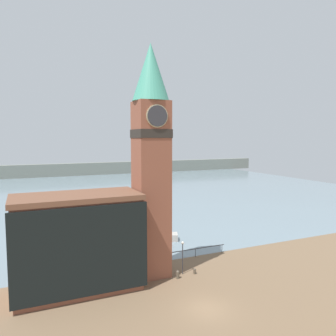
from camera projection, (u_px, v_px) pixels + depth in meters
ground_plane at (206, 309)px, 28.80m from camera, size 160.00×160.00×0.00m
water at (79, 191)px, 94.24m from camera, size 160.00×120.00×0.00m
far_shoreline at (63, 170)px, 130.42m from camera, size 180.00×3.00×5.00m
pier_railing at (195, 250)px, 41.45m from camera, size 8.57×0.08×1.09m
clock_tower at (151, 155)px, 35.04m from camera, size 3.93×3.93×24.94m
pier_building at (78, 242)px, 32.14m from camera, size 12.30×6.12×9.58m
boat_near at (158, 236)px, 48.25m from camera, size 5.83×3.83×1.63m
mooring_bollard_near at (178, 274)px, 35.11m from camera, size 0.37×0.37×0.88m
mooring_bollard_far at (195, 271)px, 36.31m from camera, size 0.30×0.30×0.63m
lamp_post at (183, 251)px, 36.10m from camera, size 0.32×0.32×3.70m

